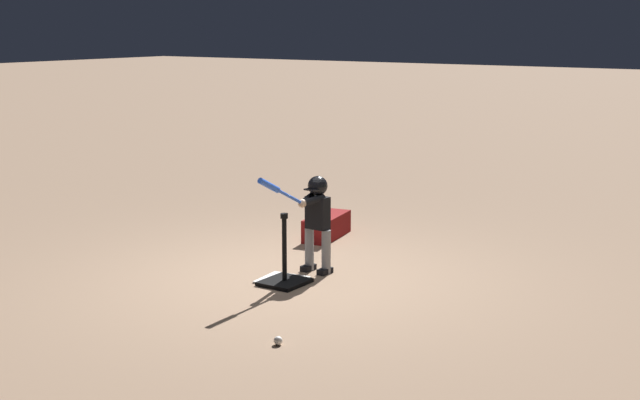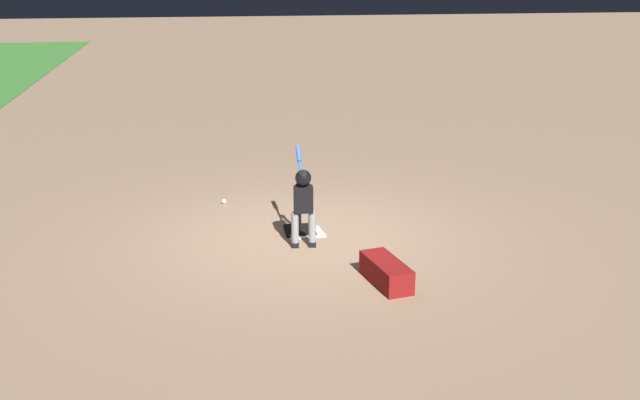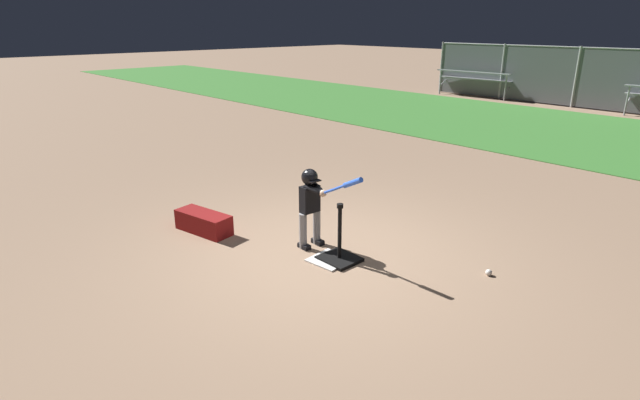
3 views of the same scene
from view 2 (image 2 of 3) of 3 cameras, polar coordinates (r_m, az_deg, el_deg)
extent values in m
plane|color=#93755B|center=(10.16, -1.09, -2.82)|extent=(90.00, 90.00, 0.00)
cube|color=white|center=(10.29, -1.01, -2.49)|extent=(0.48, 0.48, 0.02)
cube|color=black|center=(10.34, -1.55, -2.32)|extent=(0.46, 0.41, 0.04)
cylinder|color=black|center=(10.23, -1.57, -0.52)|extent=(0.05, 0.05, 0.64)
cylinder|color=black|center=(10.13, -1.59, 1.35)|extent=(0.08, 0.08, 0.05)
cylinder|color=gray|center=(9.74, -1.92, -2.27)|extent=(0.10, 0.10, 0.47)
cube|color=black|center=(9.83, -1.92, -3.35)|extent=(0.18, 0.10, 0.06)
cylinder|color=gray|center=(9.75, -0.60, -2.22)|extent=(0.10, 0.10, 0.47)
cube|color=black|center=(9.84, -0.61, -3.31)|extent=(0.18, 0.10, 0.06)
cube|color=black|center=(9.61, -1.28, 0.05)|extent=(0.15, 0.25, 0.35)
sphere|color=#DBB293|center=(9.53, -1.29, 1.63)|extent=(0.18, 0.18, 0.18)
sphere|color=black|center=(9.53, -1.29, 1.69)|extent=(0.21, 0.21, 0.21)
cube|color=black|center=(9.62, -1.33, 1.68)|extent=(0.12, 0.16, 0.01)
cylinder|color=black|center=(9.69, -1.58, 1.16)|extent=(0.29, 0.16, 0.10)
cylinder|color=black|center=(9.69, -1.11, 1.18)|extent=(0.29, 0.14, 0.10)
sphere|color=#DBB293|center=(9.82, -1.41, 1.30)|extent=(0.09, 0.09, 0.09)
cylinder|color=blue|center=(10.08, -1.56, 2.67)|extent=(0.65, 0.07, 0.35)
cylinder|color=blue|center=(10.25, -1.65, 3.51)|extent=(0.30, 0.08, 0.19)
cylinder|color=black|center=(9.81, -1.40, 1.22)|extent=(0.04, 0.05, 0.05)
sphere|color=white|center=(11.63, -7.33, -0.11)|extent=(0.07, 0.07, 0.07)
cube|color=maroon|center=(8.69, 5.06, -5.50)|extent=(0.89, 0.48, 0.28)
camera|label=1|loc=(17.13, -22.90, 13.11)|focal=50.00mm
camera|label=3|loc=(14.49, 12.13, 14.01)|focal=28.00mm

